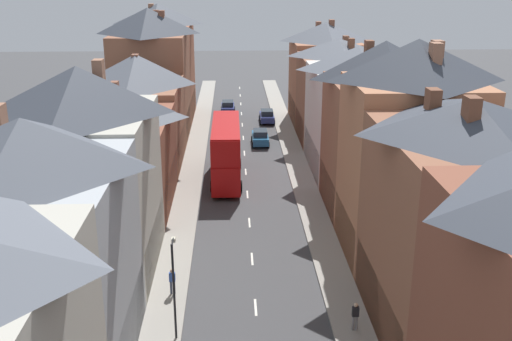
{
  "coord_description": "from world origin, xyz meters",
  "views": [
    {
      "loc": [
        -1.16,
        -11.81,
        18.37
      ],
      "look_at": [
        0.77,
        36.8,
        1.88
      ],
      "focal_mm": 42.0,
      "sensor_mm": 36.0,
      "label": 1
    }
  ],
  "objects_px": {
    "pedestrian_mid_left": "(355,315)",
    "pedestrian_mid_right": "(172,280)",
    "double_decker_bus_lead": "(226,151)",
    "car_near_silver": "(267,116)",
    "street_lamp": "(174,283)",
    "car_parked_right_a": "(228,107)",
    "car_near_blue": "(260,137)"
  },
  "relations": [
    {
      "from": "double_decker_bus_lead",
      "to": "car_near_silver",
      "type": "distance_m",
      "value": 22.0
    },
    {
      "from": "car_near_blue",
      "to": "pedestrian_mid_right",
      "type": "height_order",
      "value": "pedestrian_mid_right"
    },
    {
      "from": "car_near_blue",
      "to": "pedestrian_mid_right",
      "type": "distance_m",
      "value": 32.39
    },
    {
      "from": "double_decker_bus_lead",
      "to": "street_lamp",
      "type": "xyz_separation_m",
      "value": [
        -2.44,
        -24.56,
        0.43
      ]
    },
    {
      "from": "street_lamp",
      "to": "double_decker_bus_lead",
      "type": "bearing_deg",
      "value": 84.32
    },
    {
      "from": "car_near_silver",
      "to": "pedestrian_mid_left",
      "type": "relative_size",
      "value": 2.41
    },
    {
      "from": "double_decker_bus_lead",
      "to": "car_parked_right_a",
      "type": "height_order",
      "value": "double_decker_bus_lead"
    },
    {
      "from": "car_near_blue",
      "to": "pedestrian_mid_right",
      "type": "bearing_deg",
      "value": -101.81
    },
    {
      "from": "double_decker_bus_lead",
      "to": "pedestrian_mid_left",
      "type": "xyz_separation_m",
      "value": [
        6.97,
        -24.35,
        -1.78
      ]
    },
    {
      "from": "pedestrian_mid_right",
      "to": "street_lamp",
      "type": "relative_size",
      "value": 0.29
    },
    {
      "from": "double_decker_bus_lead",
      "to": "car_near_blue",
      "type": "bearing_deg",
      "value": 72.54
    },
    {
      "from": "car_near_blue",
      "to": "pedestrian_mid_left",
      "type": "distance_m",
      "value": 35.98
    },
    {
      "from": "car_parked_right_a",
      "to": "street_lamp",
      "type": "height_order",
      "value": "street_lamp"
    },
    {
      "from": "pedestrian_mid_right",
      "to": "pedestrian_mid_left",
      "type": "bearing_deg",
      "value": -22.42
    },
    {
      "from": "double_decker_bus_lead",
      "to": "street_lamp",
      "type": "relative_size",
      "value": 1.96
    },
    {
      "from": "double_decker_bus_lead",
      "to": "street_lamp",
      "type": "height_order",
      "value": "street_lamp"
    },
    {
      "from": "car_near_silver",
      "to": "pedestrian_mid_left",
      "type": "bearing_deg",
      "value": -87.42
    },
    {
      "from": "car_near_blue",
      "to": "car_near_silver",
      "type": "relative_size",
      "value": 1.04
    },
    {
      "from": "car_near_blue",
      "to": "street_lamp",
      "type": "xyz_separation_m",
      "value": [
        -6.05,
        -36.03,
        2.39
      ]
    },
    {
      "from": "pedestrian_mid_left",
      "to": "street_lamp",
      "type": "bearing_deg",
      "value": -178.76
    },
    {
      "from": "double_decker_bus_lead",
      "to": "car_parked_right_a",
      "type": "xyz_separation_m",
      "value": [
        0.01,
        26.66,
        -1.98
      ]
    },
    {
      "from": "car_near_blue",
      "to": "street_lamp",
      "type": "height_order",
      "value": "street_lamp"
    },
    {
      "from": "double_decker_bus_lead",
      "to": "pedestrian_mid_right",
      "type": "bearing_deg",
      "value": -98.5
    },
    {
      "from": "car_near_silver",
      "to": "street_lamp",
      "type": "bearing_deg",
      "value": -99.1
    },
    {
      "from": "street_lamp",
      "to": "pedestrian_mid_right",
      "type": "bearing_deg",
      "value": 97.65
    },
    {
      "from": "car_parked_right_a",
      "to": "street_lamp",
      "type": "distance_m",
      "value": 51.33
    },
    {
      "from": "car_near_blue",
      "to": "pedestrian_mid_right",
      "type": "relative_size",
      "value": 2.51
    },
    {
      "from": "double_decker_bus_lead",
      "to": "pedestrian_mid_right",
      "type": "relative_size",
      "value": 6.71
    },
    {
      "from": "double_decker_bus_lead",
      "to": "car_near_silver",
      "type": "xyz_separation_m",
      "value": [
        4.91,
        21.35,
        -2.0
      ]
    },
    {
      "from": "pedestrian_mid_right",
      "to": "street_lamp",
      "type": "height_order",
      "value": "street_lamp"
    },
    {
      "from": "pedestrian_mid_left",
      "to": "pedestrian_mid_right",
      "type": "distance_m",
      "value": 10.81
    },
    {
      "from": "double_decker_bus_lead",
      "to": "pedestrian_mid_right",
      "type": "xyz_separation_m",
      "value": [
        -3.02,
        -20.23,
        -1.78
      ]
    }
  ]
}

